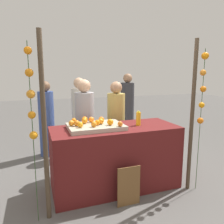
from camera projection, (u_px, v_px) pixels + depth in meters
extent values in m
plane|color=#565451|center=(115.00, 186.00, 3.41)|extent=(24.00, 24.00, 0.00)
cube|color=#5B1919|center=(115.00, 157.00, 3.32)|extent=(1.87, 0.76, 0.94)
cube|color=#B2AD99|center=(96.00, 127.00, 3.14)|extent=(0.78, 0.54, 0.06)
sphere|color=orange|center=(91.00, 120.00, 3.28)|extent=(0.08, 0.08, 0.08)
sphere|color=orange|center=(80.00, 125.00, 2.96)|extent=(0.08, 0.08, 0.08)
sphere|color=orange|center=(94.00, 124.00, 2.99)|extent=(0.08, 0.08, 0.08)
sphere|color=orange|center=(85.00, 120.00, 3.26)|extent=(0.09, 0.09, 0.09)
sphere|color=orange|center=(120.00, 124.00, 3.02)|extent=(0.07, 0.07, 0.07)
sphere|color=orange|center=(110.00, 122.00, 3.10)|extent=(0.09, 0.09, 0.09)
sphere|color=orange|center=(85.00, 121.00, 3.18)|extent=(0.08, 0.08, 0.08)
sphere|color=orange|center=(71.00, 123.00, 3.05)|extent=(0.08, 0.08, 0.08)
sphere|color=orange|center=(97.00, 122.00, 3.10)|extent=(0.08, 0.08, 0.08)
sphere|color=orange|center=(101.00, 120.00, 3.27)|extent=(0.09, 0.09, 0.09)
sphere|color=orange|center=(77.00, 123.00, 3.04)|extent=(0.08, 0.08, 0.08)
sphere|color=orange|center=(74.00, 120.00, 3.24)|extent=(0.07, 0.07, 0.07)
sphere|color=orange|center=(101.00, 121.00, 3.16)|extent=(0.08, 0.08, 0.08)
cylinder|color=gold|center=(138.00, 119.00, 3.33)|extent=(0.07, 0.07, 0.20)
cylinder|color=yellow|center=(139.00, 112.00, 3.31)|extent=(0.04, 0.04, 0.02)
cube|color=brown|center=(129.00, 187.00, 2.87)|extent=(0.32, 0.01, 0.55)
cube|color=black|center=(128.00, 186.00, 2.89)|extent=(0.29, 0.02, 0.53)
cylinder|color=#99999E|center=(85.00, 133.00, 3.81)|extent=(0.33, 0.33, 1.41)
sphere|color=tan|center=(84.00, 86.00, 3.66)|extent=(0.22, 0.22, 0.22)
cylinder|color=tan|center=(116.00, 131.00, 4.03)|extent=(0.32, 0.32, 1.37)
sphere|color=#A87A59|center=(116.00, 88.00, 3.89)|extent=(0.21, 0.21, 0.21)
cylinder|color=#384C8C|center=(47.00, 124.00, 4.59)|extent=(0.31, 0.31, 1.35)
sphere|color=brown|center=(45.00, 86.00, 4.45)|extent=(0.21, 0.21, 0.21)
cylinder|color=beige|center=(80.00, 122.00, 4.62)|extent=(0.33, 0.33, 1.41)
sphere|color=tan|center=(79.00, 83.00, 4.47)|extent=(0.22, 0.22, 0.22)
cylinder|color=#333338|center=(127.00, 111.00, 5.75)|extent=(0.34, 0.34, 1.48)
sphere|color=#A87A59|center=(128.00, 78.00, 5.60)|extent=(0.23, 0.23, 0.23)
cylinder|color=#473828|center=(44.00, 130.00, 2.49)|extent=(0.06, 0.06, 2.19)
cylinder|color=#473828|center=(192.00, 118.00, 3.16)|extent=(0.06, 0.06, 2.19)
cylinder|color=#2D4C23|center=(33.00, 137.00, 2.43)|extent=(0.01, 0.01, 2.06)
sphere|color=orange|center=(28.00, 50.00, 2.28)|extent=(0.08, 0.08, 0.08)
sphere|color=orange|center=(29.00, 73.00, 2.31)|extent=(0.09, 0.09, 0.09)
sphere|color=orange|center=(31.00, 94.00, 2.35)|extent=(0.09, 0.09, 0.09)
sphere|color=orange|center=(32.00, 115.00, 2.39)|extent=(0.08, 0.08, 0.08)
sphere|color=orange|center=(34.00, 135.00, 2.42)|extent=(0.09, 0.09, 0.09)
cylinder|color=#2D4C23|center=(200.00, 122.00, 3.17)|extent=(0.01, 0.01, 2.06)
sphere|color=orange|center=(205.00, 56.00, 3.01)|extent=(0.10, 0.10, 0.10)
sphere|color=orange|center=(203.00, 73.00, 3.04)|extent=(0.08, 0.08, 0.08)
sphere|color=orange|center=(203.00, 89.00, 3.08)|extent=(0.09, 0.09, 0.09)
sphere|color=orange|center=(202.00, 105.00, 3.12)|extent=(0.08, 0.08, 0.08)
sphere|color=orange|center=(200.00, 121.00, 3.16)|extent=(0.09, 0.09, 0.09)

